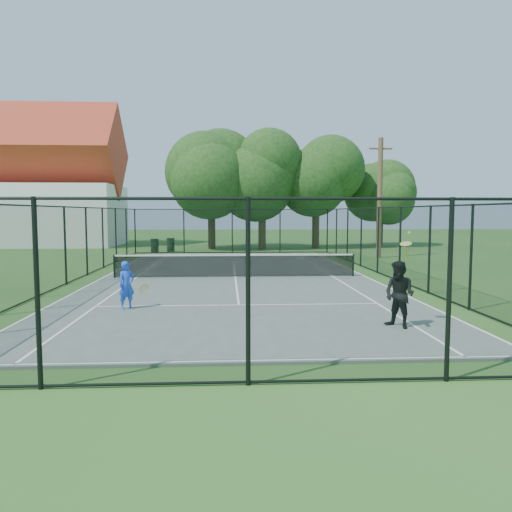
{
  "coord_description": "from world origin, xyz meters",
  "views": [
    {
      "loc": [
        -0.32,
        -20.77,
        2.76
      ],
      "look_at": [
        0.7,
        -3.0,
        1.2
      ],
      "focal_mm": 35.0,
      "sensor_mm": 36.0,
      "label": 1
    }
  ],
  "objects": [
    {
      "name": "trash_bin_right",
      "position": [
        -4.31,
        14.38,
        0.49
      ],
      "size": [
        0.58,
        0.58,
        0.97
      ],
      "color": "black",
      "rests_on": "ground"
    },
    {
      "name": "tennis_court",
      "position": [
        0.0,
        0.0,
        0.03
      ],
      "size": [
        11.0,
        24.0,
        0.06
      ],
      "primitive_type": "cube",
      "color": "#4E5C53",
      "rests_on": "ground"
    },
    {
      "name": "tree_near_right",
      "position": [
        6.52,
        17.65,
        4.89
      ],
      "size": [
        5.58,
        5.58,
        7.7
      ],
      "color": "#332114",
      "rests_on": "ground"
    },
    {
      "name": "building",
      "position": [
        -17.0,
        22.0,
        4.93
      ],
      "size": [
        15.3,
        8.15,
        11.87
      ],
      "color": "silver",
      "rests_on": "ground"
    },
    {
      "name": "utility_pole",
      "position": [
        8.86,
        9.0,
        3.67
      ],
      "size": [
        1.4,
        0.3,
        7.21
      ],
      "color": "#4C3823",
      "rests_on": "ground"
    },
    {
      "name": "player_blue",
      "position": [
        -3.14,
        -6.76,
        0.73
      ],
      "size": [
        0.88,
        0.56,
        1.34
      ],
      "color": "blue",
      "rests_on": "tennis_court"
    },
    {
      "name": "fence",
      "position": [
        0.0,
        0.0,
        1.5
      ],
      "size": [
        13.1,
        26.1,
        3.0
      ],
      "color": "black",
      "rests_on": "ground"
    },
    {
      "name": "tree_near_mid",
      "position": [
        2.25,
        16.22,
        5.08
      ],
      "size": [
        6.31,
        6.31,
        8.25
      ],
      "color": "#332114",
      "rests_on": "ground"
    },
    {
      "name": "tennis_net",
      "position": [
        0.0,
        0.0,
        0.58
      ],
      "size": [
        10.08,
        0.08,
        0.95
      ],
      "color": "black",
      "rests_on": "tennis_court"
    },
    {
      "name": "tree_near_left",
      "position": [
        -1.52,
        17.17,
        5.09
      ],
      "size": [
        6.35,
        6.35,
        8.28
      ],
      "color": "#332114",
      "rests_on": "ground"
    },
    {
      "name": "player_black",
      "position": [
        3.69,
        -9.46,
        0.85
      ],
      "size": [
        0.94,
        1.09,
        2.24
      ],
      "color": "black",
      "rests_on": "tennis_court"
    },
    {
      "name": "ground",
      "position": [
        0.0,
        0.0,
        0.0
      ],
      "size": [
        120.0,
        120.0,
        0.0
      ],
      "primitive_type": "plane",
      "color": "#25551D"
    },
    {
      "name": "trash_bin_left",
      "position": [
        -5.31,
        13.62,
        0.48
      ],
      "size": [
        0.58,
        0.58,
        0.96
      ],
      "color": "black",
      "rests_on": "ground"
    },
    {
      "name": "tree_far_right",
      "position": [
        12.26,
        19.85,
        4.0
      ],
      "size": [
        4.89,
        4.89,
        6.46
      ],
      "color": "#332114",
      "rests_on": "ground"
    }
  ]
}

